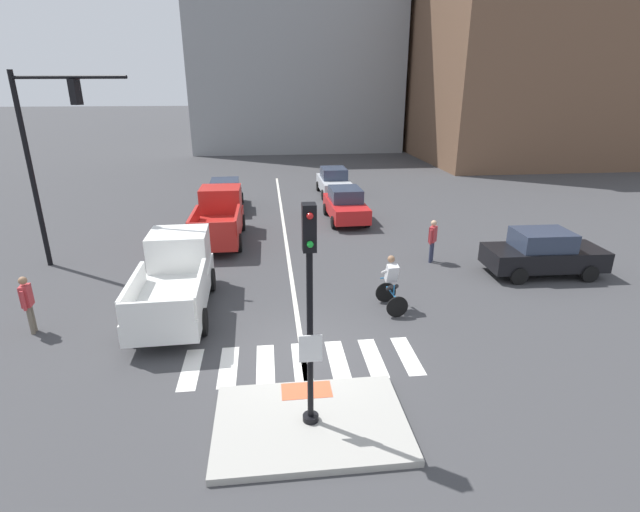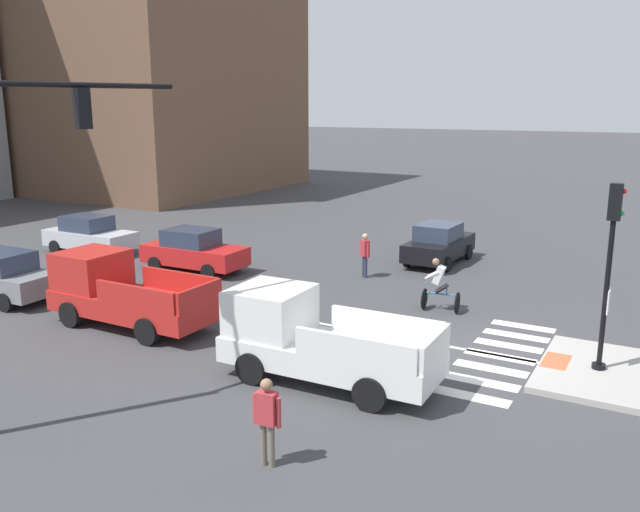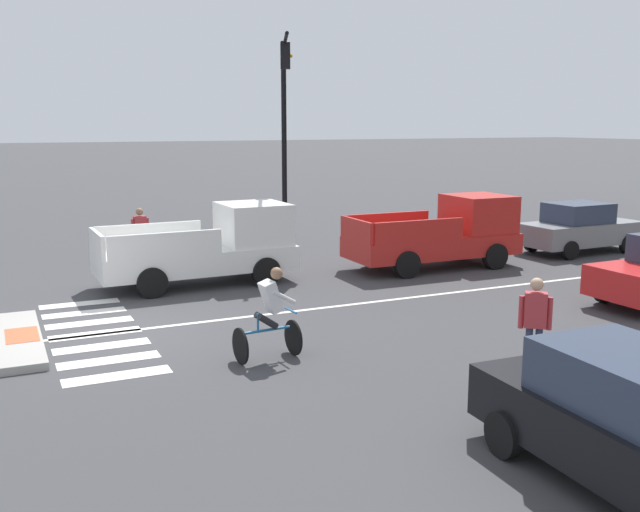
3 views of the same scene
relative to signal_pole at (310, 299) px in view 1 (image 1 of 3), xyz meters
The scene contains 24 objects.
ground_plane 3.95m from the signal_pole, 90.00° to the left, with size 300.00×300.00×0.00m, color #3D3D3F.
traffic_island 2.76m from the signal_pole, 90.00° to the left, with size 3.85×2.65×0.15m, color #A3A099.
tactile_pad_front 2.85m from the signal_pole, 90.00° to the left, with size 1.10×0.60×0.01m, color #DB5B38.
signal_pole is the anchor object (origin of this frame).
crosswalk_stripe_a 4.56m from the signal_pole, 138.89° to the left, with size 0.44×1.80×0.01m, color silver.
crosswalk_stripe_b 4.09m from the signal_pole, 127.38° to the left, with size 0.44×1.80×0.01m, color silver.
crosswalk_stripe_c 3.79m from the signal_pole, 110.90° to the left, with size 0.44×1.80×0.01m, color silver.
crosswalk_stripe_d 3.68m from the signal_pole, 90.00° to the left, with size 0.44×1.80×0.01m, color silver.
crosswalk_stripe_e 3.79m from the signal_pole, 69.10° to the left, with size 0.44×1.80×0.01m, color silver.
crosswalk_stripe_f 4.09m from the signal_pole, 52.62° to the left, with size 0.44×1.80×0.01m, color silver.
crosswalk_stripe_g 4.56m from the signal_pole, 41.11° to the left, with size 0.44×1.80×0.01m, color silver.
lane_centre_line 13.07m from the signal_pole, 89.77° to the left, with size 0.14×28.00×0.01m, color silver.
traffic_light_mast 12.98m from the signal_pole, 130.05° to the left, with size 4.22×1.68×6.95m.
building_corner_left 48.77m from the signal_pole, 86.83° to the left, with size 21.15×18.63×22.53m.
building_corner_right 42.80m from the signal_pole, 58.10° to the left, with size 18.64×20.30×16.54m.
car_silver_eastbound_distant 21.36m from the signal_pole, 80.68° to the left, with size 1.88×4.12×1.64m.
car_grey_westbound_distant 18.43m from the signal_pole, 99.26° to the left, with size 1.96×4.16×1.64m.
car_red_eastbound_far 15.49m from the signal_pole, 78.00° to the left, with size 1.92×4.14×1.64m.
car_black_cross_right 11.70m from the signal_pole, 38.31° to the left, with size 4.15×1.94×1.64m.
pickup_truck_white_westbound_near 7.13m from the signal_pole, 120.99° to the left, with size 2.15×5.14×2.08m.
pickup_truck_red_westbound_far 13.20m from the signal_pole, 102.48° to the left, with size 2.09×5.11×2.08m.
cyclist 6.14m from the signal_pole, 59.74° to the left, with size 0.75×1.14×1.68m.
pedestrian_at_curb_left 8.85m from the signal_pole, 147.19° to the left, with size 0.26×0.55×1.67m.
pedestrian_waiting_far_side 10.55m from the signal_pole, 57.91° to the left, with size 0.39×0.45×1.67m.
Camera 1 is at (-0.69, -10.48, 6.49)m, focal length 26.47 mm.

